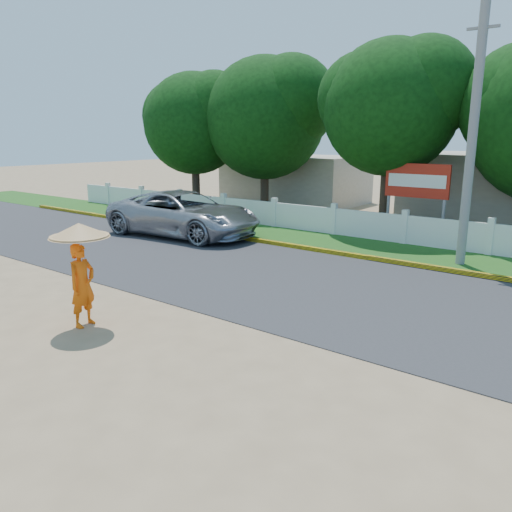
# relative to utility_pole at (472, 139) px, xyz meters

# --- Properties ---
(ground) EXTENTS (120.00, 120.00, 0.00)m
(ground) POSITION_rel_utility_pole_xyz_m (-2.60, -9.29, -3.90)
(ground) COLOR #9E8460
(ground) RESTS_ON ground
(road) EXTENTS (60.00, 7.00, 0.02)m
(road) POSITION_rel_utility_pole_xyz_m (-2.60, -4.79, -3.89)
(road) COLOR #38383A
(road) RESTS_ON ground
(grass_verge) EXTENTS (60.00, 3.50, 0.03)m
(grass_verge) POSITION_rel_utility_pole_xyz_m (-2.60, 0.46, -3.88)
(grass_verge) COLOR #2D601E
(grass_verge) RESTS_ON ground
(curb) EXTENTS (40.00, 0.18, 0.16)m
(curb) POSITION_rel_utility_pole_xyz_m (-2.60, -1.24, -3.82)
(curb) COLOR yellow
(curb) RESTS_ON ground
(fence) EXTENTS (40.00, 0.10, 1.10)m
(fence) POSITION_rel_utility_pole_xyz_m (-2.60, 1.91, -3.35)
(fence) COLOR silver
(fence) RESTS_ON ground
(building_far) EXTENTS (8.00, 5.00, 2.80)m
(building_far) POSITION_rel_utility_pole_xyz_m (-12.60, 9.71, -2.50)
(building_far) COLOR #B7AD99
(building_far) RESTS_ON ground
(utility_pole) EXTENTS (0.28, 0.28, 7.80)m
(utility_pole) POSITION_rel_utility_pole_xyz_m (0.00, 0.00, 0.00)
(utility_pole) COLOR gray
(utility_pole) RESTS_ON ground
(vehicle) EXTENTS (6.73, 3.54, 1.81)m
(vehicle) POSITION_rel_utility_pole_xyz_m (-10.37, -1.99, -3.00)
(vehicle) COLOR #999AA0
(vehicle) RESTS_ON ground
(monk_with_parasol) EXTENTS (1.24, 1.24, 2.25)m
(monk_with_parasol) POSITION_rel_utility_pole_xyz_m (-4.90, -10.33, -2.43)
(monk_with_parasol) COLOR #EB5B0C
(monk_with_parasol) RESTS_ON ground
(billboard) EXTENTS (2.50, 0.13, 2.95)m
(billboard) POSITION_rel_utility_pole_xyz_m (-2.65, 3.00, -1.76)
(billboard) COLOR gray
(billboard) RESTS_ON ground
(tree_row) EXTENTS (34.02, 7.18, 7.99)m
(tree_row) POSITION_rel_utility_pole_xyz_m (-3.18, 4.84, 0.93)
(tree_row) COLOR #473828
(tree_row) RESTS_ON ground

